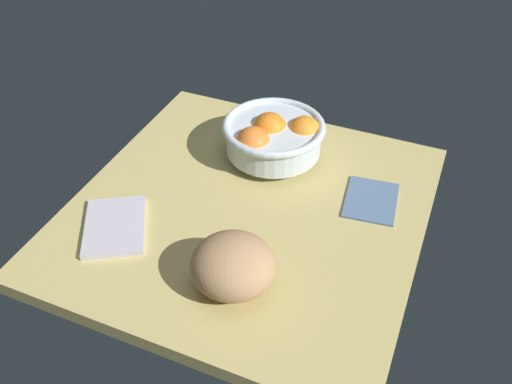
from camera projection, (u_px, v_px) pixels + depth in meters
The scene contains 5 objects.
ground_plane at pixel (248, 213), 106.27cm from camera, with size 66.47×65.00×3.00cm, color tan.
fruit_bowl at pixel (274, 136), 113.61cm from camera, with size 21.28×21.28×10.00cm.
bread_loaf at pixel (233, 265), 87.96cm from camera, with size 13.90×13.50×9.13cm, color tan.
napkin_folded at pixel (115, 226), 100.49cm from camera, with size 14.86×10.71×1.09cm, color #BCB5C3.
napkin_spare at pixel (371, 199), 106.30cm from camera, with size 12.43×9.70×0.84cm, color slate.
Camera 1 is at (71.36, 31.57, 70.78)cm, focal length 38.70 mm.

